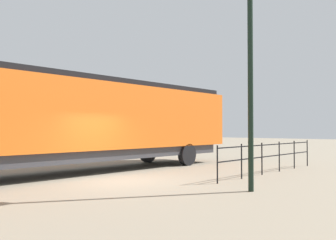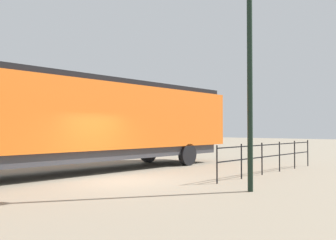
# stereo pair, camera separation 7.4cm
# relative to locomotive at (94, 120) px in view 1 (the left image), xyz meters

# --- Properties ---
(ground_plane) EXTENTS (120.00, 120.00, 0.00)m
(ground_plane) POSITION_rel_locomotive_xyz_m (3.14, -1.12, -2.25)
(ground_plane) COLOR gray
(locomotive) EXTENTS (3.11, 16.59, 4.00)m
(locomotive) POSITION_rel_locomotive_xyz_m (0.00, 0.00, 0.00)
(locomotive) COLOR orange
(locomotive) RESTS_ON ground_plane
(lamp_post) EXTENTS (0.55, 0.55, 7.05)m
(lamp_post) POSITION_rel_locomotive_xyz_m (7.65, -0.04, 2.78)
(lamp_post) COLOR black
(lamp_post) RESTS_ON ground_plane
(platform_fence) EXTENTS (0.05, 7.98, 1.29)m
(platform_fence) POSITION_rel_locomotive_xyz_m (6.03, 4.56, -1.43)
(platform_fence) COLOR black
(platform_fence) RESTS_ON ground_plane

